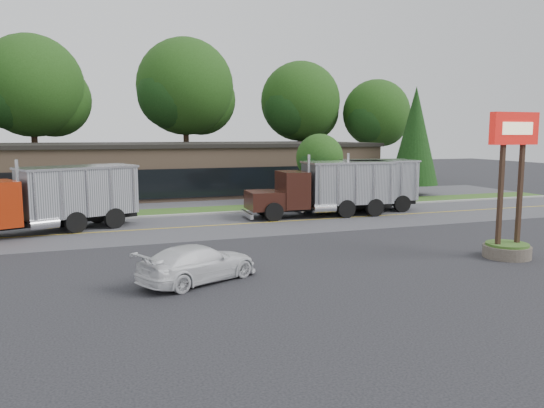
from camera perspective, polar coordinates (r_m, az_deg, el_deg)
The scene contains 18 objects.
ground at distance 20.97m, azimuth -2.73°, elevation -6.49°, with size 140.00×140.00×0.00m, color #34343A.
road at distance 29.51m, azimuth -7.83°, elevation -2.43°, with size 60.00×8.00×0.02m, color slate.
center_line at distance 29.51m, azimuth -7.83°, elevation -2.43°, with size 60.00×0.12×0.01m, color gold.
curb at distance 33.58m, azimuth -9.30°, elevation -1.24°, with size 60.00×0.30×0.12m, color #9E9E99.
grass_verge at distance 35.33m, azimuth -9.83°, elevation -0.81°, with size 60.00×3.40×0.03m, color #3A5F20.
far_parking at distance 40.23m, azimuth -11.05°, elevation 0.17°, with size 60.00×7.00×0.02m, color slate.
strip_mall at distance 46.25m, azimuth -9.78°, elevation 3.64°, with size 32.00×12.00×4.00m, color #876952.
bilo_sign at distance 23.79m, azimuth 24.17°, elevation -0.50°, with size 2.20×1.90×5.95m.
tree_far_b at distance 53.87m, azimuth -24.27°, elevation 11.02°, with size 9.82×9.24×14.01m.
tree_far_c at distance 54.68m, azimuth -9.19°, elevation 11.86°, with size 10.17×9.58×14.51m.
tree_far_d at distance 57.08m, azimuth 3.15°, elevation 10.56°, with size 8.86×8.33×12.63m.
tree_far_e at distance 58.82m, azimuth 11.20°, elevation 9.22°, with size 7.60×7.16×10.85m.
evergreen_right at distance 45.54m, azimuth 15.13°, elevation 7.10°, with size 3.94×3.94×8.94m.
tree_verge at distance 38.06m, azimuth 5.18°, elevation 4.75°, with size 3.57×3.36×5.09m.
dump_truck_red at distance 29.69m, azimuth -22.62°, elevation 0.65°, with size 10.18×5.94×3.36m.
dump_truck_blue at distance 35.49m, azimuth 9.80°, elevation 2.15°, with size 8.09×3.65×3.36m.
dump_truck_maroon at distance 33.05m, azimuth 6.11°, elevation 1.84°, with size 9.35×3.10×3.36m.
rally_car at distance 18.62m, azimuth -7.93°, elevation -6.32°, with size 1.80×4.43×1.29m, color silver.
Camera 1 is at (-5.89, -19.47, 5.10)m, focal length 35.00 mm.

